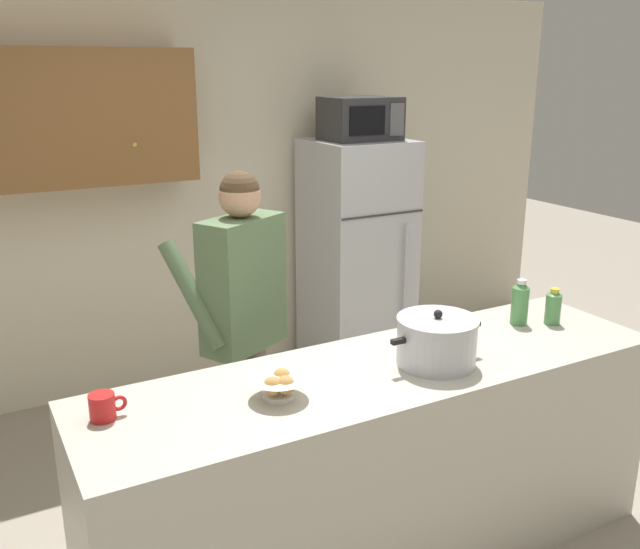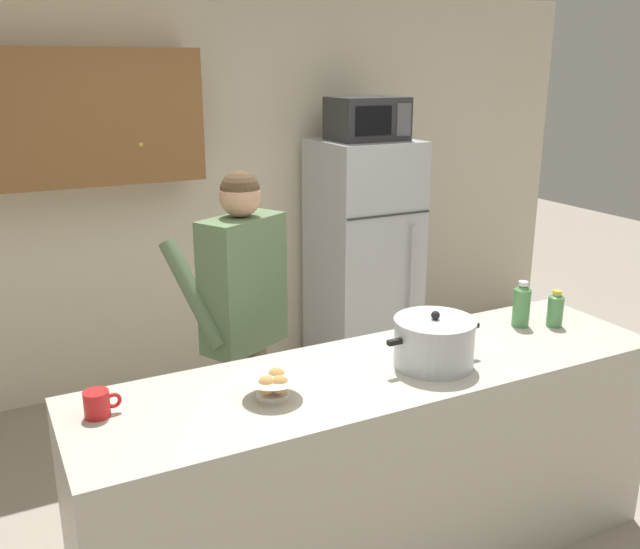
% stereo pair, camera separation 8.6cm
% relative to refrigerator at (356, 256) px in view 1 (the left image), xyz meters
% --- Properties ---
extents(back_wall_unit, '(6.00, 0.48, 2.60)m').
position_rel_refrigerator_xyz_m(back_wall_unit, '(-1.29, 0.40, 0.61)').
color(back_wall_unit, beige).
rests_on(back_wall_unit, ground).
extents(kitchen_island, '(2.50, 0.68, 0.92)m').
position_rel_refrigerator_xyz_m(kitchen_island, '(-1.00, -1.85, -0.35)').
color(kitchen_island, '#BCB7A8').
rests_on(kitchen_island, ground).
extents(refrigerator, '(0.64, 0.68, 1.63)m').
position_rel_refrigerator_xyz_m(refrigerator, '(0.00, 0.00, 0.00)').
color(refrigerator, '#B7BABF').
rests_on(refrigerator, ground).
extents(microwave, '(0.48, 0.37, 0.28)m').
position_rel_refrigerator_xyz_m(microwave, '(0.00, -0.02, 0.95)').
color(microwave, '#2D2D30').
rests_on(microwave, refrigerator).
extents(person_near_pot, '(0.62, 0.57, 1.65)m').
position_rel_refrigerator_xyz_m(person_near_pot, '(-1.32, -1.10, 0.22)').
color(person_near_pot, '#726656').
rests_on(person_near_pot, ground).
extents(cooking_pot, '(0.44, 0.33, 0.24)m').
position_rel_refrigerator_xyz_m(cooking_pot, '(-0.80, -1.92, 0.21)').
color(cooking_pot, silver).
rests_on(cooking_pot, kitchen_island).
extents(coffee_mug, '(0.13, 0.09, 0.10)m').
position_rel_refrigerator_xyz_m(coffee_mug, '(-2.10, -1.74, 0.15)').
color(coffee_mug, red).
rests_on(coffee_mug, kitchen_island).
extents(bread_bowl, '(0.22, 0.22, 0.10)m').
position_rel_refrigerator_xyz_m(bread_bowl, '(-1.50, -1.89, 0.16)').
color(bread_bowl, white).
rests_on(bread_bowl, kitchen_island).
extents(bottle_near_edge, '(0.08, 0.08, 0.22)m').
position_rel_refrigerator_xyz_m(bottle_near_edge, '(-0.17, -1.74, 0.21)').
color(bottle_near_edge, '#4C8C4C').
rests_on(bottle_near_edge, kitchen_island).
extents(bottle_mid_counter, '(0.07, 0.07, 0.18)m').
position_rel_refrigerator_xyz_m(bottle_mid_counter, '(-0.03, -1.82, 0.19)').
color(bottle_mid_counter, '#4C8C4C').
rests_on(bottle_mid_counter, kitchen_island).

